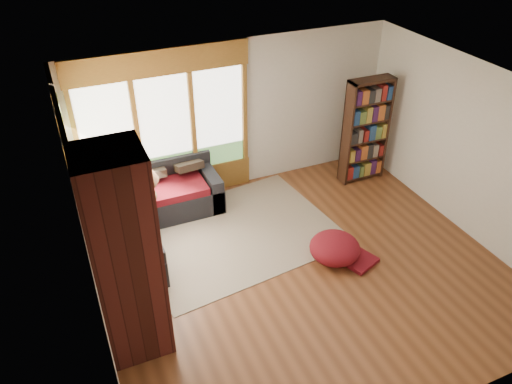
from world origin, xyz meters
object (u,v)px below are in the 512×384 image
object	(u,v)px
sectional_sofa	(137,219)
area_rug	(235,233)
dog_tan	(135,196)
brick_chimney	(125,258)
dog_brindle	(129,226)
bookshelf	(366,131)
pouf	(335,247)

from	to	relation	value
sectional_sofa	area_rug	world-z (taller)	sectional_sofa
dog_tan	brick_chimney	bearing A→B (deg)	-130.96
dog_brindle	sectional_sofa	bearing A→B (deg)	-27.31
bookshelf	dog_brindle	bearing A→B (deg)	-168.79
sectional_sofa	dog_brindle	world-z (taller)	dog_brindle
dog_brindle	area_rug	bearing A→B (deg)	-94.28
brick_chimney	dog_brindle	bearing A→B (deg)	79.78
sectional_sofa	dog_tan	bearing A→B (deg)	-88.86
brick_chimney	sectional_sofa	xyz separation A→B (m)	(0.45, 2.05, -1.00)
pouf	bookshelf	bearing A→B (deg)	47.66
pouf	area_rug	bearing A→B (deg)	134.33
dog_brindle	brick_chimney	bearing A→B (deg)	158.10
sectional_sofa	bookshelf	size ratio (longest dim) A/B	1.16
dog_tan	dog_brindle	world-z (taller)	dog_tan
brick_chimney	pouf	distance (m)	3.14
bookshelf	dog_tan	world-z (taller)	bookshelf
sectional_sofa	area_rug	distance (m)	1.52
brick_chimney	sectional_sofa	world-z (taller)	brick_chimney
brick_chimney	sectional_sofa	size ratio (longest dim) A/B	1.18
brick_chimney	sectional_sofa	bearing A→B (deg)	77.71
brick_chimney	pouf	bearing A→B (deg)	6.91
sectional_sofa	area_rug	size ratio (longest dim) A/B	0.73
brick_chimney	bookshelf	distance (m)	5.03
bookshelf	dog_tan	bearing A→B (deg)	-177.53
sectional_sofa	pouf	xyz separation A→B (m)	(2.48, -1.69, -0.09)
sectional_sofa	brick_chimney	bearing A→B (deg)	-105.23
brick_chimney	area_rug	distance (m)	2.68
area_rug	pouf	bearing A→B (deg)	-45.67
pouf	dog_brindle	distance (m)	2.90
brick_chimney	pouf	world-z (taller)	brick_chimney
brick_chimney	dog_brindle	size ratio (longest dim) A/B	2.78
pouf	dog_brindle	size ratio (longest dim) A/B	0.78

